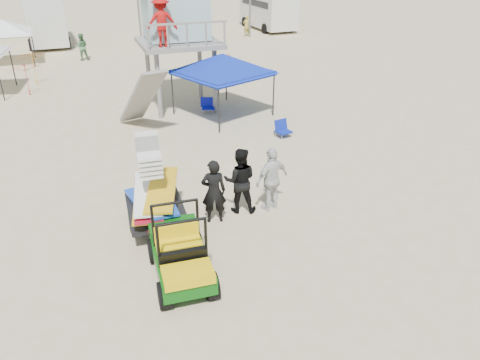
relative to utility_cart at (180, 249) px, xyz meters
name	(u,v)px	position (x,y,z in m)	size (l,w,h in m)	color
ground	(273,298)	(1.61, -1.35, -0.80)	(140.00, 140.00, 0.00)	beige
utility_cart	(180,249)	(0.00, 0.00, 0.00)	(1.34, 2.36, 1.71)	#0C4D0E
surf_trailer	(154,195)	(0.00, 2.33, 0.15)	(1.63, 2.72, 2.34)	black
man_left	(214,191)	(1.52, 2.03, 0.10)	(0.65, 0.43, 1.80)	black
man_mid	(240,180)	(2.37, 2.28, 0.14)	(0.91, 0.71, 1.87)	black
man_right	(272,179)	(3.22, 2.03, 0.13)	(1.09, 0.45, 1.85)	silver
lifeguard_tower	(174,15)	(3.42, 12.04, 3.19)	(3.52, 3.52, 5.36)	gray
canopy_blue	(222,57)	(4.85, 10.13, 1.71)	(4.15, 4.15, 3.06)	black
canopy_white_c	(2,22)	(-3.93, 24.30, 1.70)	(3.12, 3.12, 3.04)	black
umbrella_a	(27,79)	(-2.90, 16.56, -0.01)	(1.72, 1.75, 1.58)	#A81114
umbrella_b	(35,69)	(-2.51, 18.48, 0.06)	(1.87, 1.90, 1.71)	#FDA316
cone_near	(141,165)	(0.36, 5.82, -0.55)	(0.34, 0.34, 0.50)	orange
beach_chair_b	(282,128)	(6.07, 6.88, -0.49)	(0.61, 0.66, 0.64)	#0E229B
beach_chair_c	(208,105)	(4.35, 10.75, -0.49)	(0.70, 0.77, 0.64)	#0F16AA
rv_mid_left	(45,19)	(-1.40, 30.14, 1.00)	(2.65, 6.50, 3.25)	silver
rv_mid_right	(171,15)	(7.60, 28.64, 1.00)	(2.64, 7.00, 3.25)	silver
rv_far_right	(268,7)	(16.60, 30.14, 1.00)	(2.64, 6.60, 3.25)	silver
distant_beachgoers	(165,48)	(5.21, 21.40, 0.02)	(13.85, 13.49, 1.66)	#B07732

